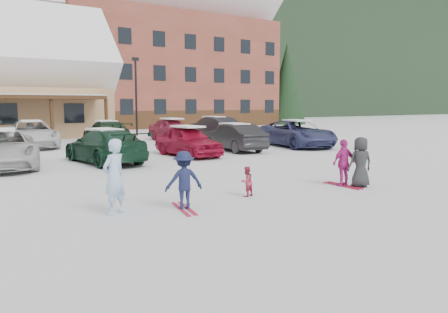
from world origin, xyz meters
TOP-DOWN VIEW (x-y plane):
  - ground at (0.00, 0.00)m, footprint 160.00×160.00m
  - alpine_hotel at (14.27, 38.00)m, footprint 31.48×14.01m
  - lamp_post at (6.82, 23.25)m, footprint 0.50×0.25m
  - conifer_1 at (30.00, 32.00)m, footprint 4.84×4.84m
  - conifer_3 at (6.00, 44.00)m, footprint 3.96×3.96m
  - conifer_4 at (34.00, 46.00)m, footprint 5.06×5.06m
  - adult_skier at (-3.10, 0.26)m, footprint 0.74×0.65m
  - toddler_red at (0.47, 0.17)m, footprint 0.45×0.39m
  - child_navy at (-1.60, -0.18)m, footprint 0.97×0.69m
  - skis_child_navy at (-1.60, -0.18)m, footprint 0.50×1.41m
  - child_magenta at (3.77, -0.23)m, footprint 0.84×0.38m
  - skis_child_magenta at (3.77, -0.23)m, footprint 0.27×1.41m
  - bystander_dark at (4.05, -0.62)m, footprint 0.84×0.68m
  - parked_car_2 at (-4.28, 9.55)m, footprint 3.10×5.61m
  - parked_car_3 at (-0.49, 8.80)m, footprint 2.48×5.06m
  - parked_car_4 at (3.56, 9.03)m, footprint 1.88×4.22m
  - parked_car_5 at (6.74, 9.77)m, footprint 1.81×4.43m
  - parked_car_6 at (11.01, 9.62)m, footprint 3.41×5.84m
  - parked_car_10 at (-1.85, 17.44)m, footprint 2.87×5.63m
  - parked_car_11 at (2.27, 16.85)m, footprint 2.38×5.10m
  - parked_car_12 at (6.86, 17.24)m, footprint 1.84×4.43m
  - parked_car_13 at (10.14, 17.21)m, footprint 2.05×4.87m

SIDE VIEW (x-z plane):
  - ground at x=0.00m, z-range 0.00..0.00m
  - skis_child_navy at x=-1.60m, z-range 0.00..0.03m
  - skis_child_magenta at x=3.77m, z-range 0.00..0.03m
  - toddler_red at x=0.47m, z-range 0.00..0.81m
  - child_navy at x=-1.60m, z-range 0.00..1.37m
  - child_magenta at x=3.77m, z-range 0.00..1.41m
  - parked_car_4 at x=3.56m, z-range 0.00..1.41m
  - parked_car_3 at x=-0.49m, z-range 0.00..1.41m
  - parked_car_5 at x=6.74m, z-range 0.00..1.43m
  - parked_car_11 at x=2.27m, z-range 0.00..1.44m
  - parked_car_2 at x=-4.28m, z-range 0.00..1.49m
  - bystander_dark at x=4.05m, z-range 0.00..1.49m
  - parked_car_12 at x=6.86m, z-range 0.00..1.50m
  - parked_car_10 at x=-1.85m, z-range 0.00..1.52m
  - parked_car_6 at x=11.01m, z-range 0.00..1.53m
  - parked_car_13 at x=10.14m, z-range 0.00..1.56m
  - adult_skier at x=-3.10m, z-range 0.00..1.69m
  - lamp_post at x=6.82m, z-range 0.40..6.41m
  - conifer_3 at x=6.00m, z-range 0.53..9.71m
  - conifer_1 at x=30.00m, z-range 0.65..11.87m
  - conifer_4 at x=34.00m, z-range 0.68..12.41m
  - alpine_hotel at x=14.27m, z-range -2.11..19.37m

